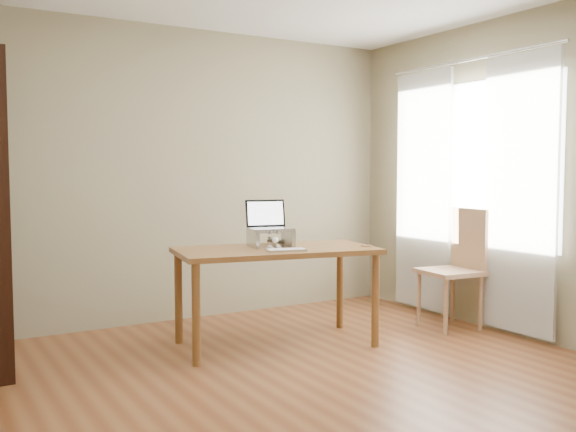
# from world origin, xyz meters

# --- Properties ---
(room) EXTENTS (4.04, 4.54, 2.64)m
(room) POSITION_xyz_m (0.03, 0.01, 1.30)
(room) COLOR brown
(room) RESTS_ON ground
(curtains) EXTENTS (0.03, 1.90, 2.25)m
(curtains) POSITION_xyz_m (1.92, 0.80, 1.17)
(curtains) COLOR silver
(curtains) RESTS_ON ground
(desk) EXTENTS (1.61, 1.00, 0.75)m
(desk) POSITION_xyz_m (0.17, 1.06, 0.66)
(desk) COLOR brown
(desk) RESTS_ON ground
(laptop_stand) EXTENTS (0.32, 0.25, 0.13)m
(laptop_stand) POSITION_xyz_m (0.17, 1.14, 0.83)
(laptop_stand) COLOR silver
(laptop_stand) RESTS_ON desk
(laptop) EXTENTS (0.35, 0.32, 0.23)m
(laptop) POSITION_xyz_m (0.17, 1.20, 0.94)
(laptop) COLOR silver
(laptop) RESTS_ON laptop_stand
(keyboard) EXTENTS (0.31, 0.20, 0.02)m
(keyboard) POSITION_xyz_m (0.13, 0.84, 0.76)
(keyboard) COLOR silver
(keyboard) RESTS_ON desk
(coaster) EXTENTS (0.09, 0.09, 0.01)m
(coaster) POSITION_xyz_m (0.85, 0.81, 0.75)
(coaster) COLOR #56321D
(coaster) RESTS_ON desk
(cat) EXTENTS (0.25, 0.49, 0.16)m
(cat) POSITION_xyz_m (0.16, 1.18, 0.82)
(cat) COLOR #403A32
(cat) RESTS_ON desk
(chair) EXTENTS (0.49, 0.49, 1.02)m
(chair) POSITION_xyz_m (1.78, 0.77, 0.55)
(chair) COLOR tan
(chair) RESTS_ON ground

